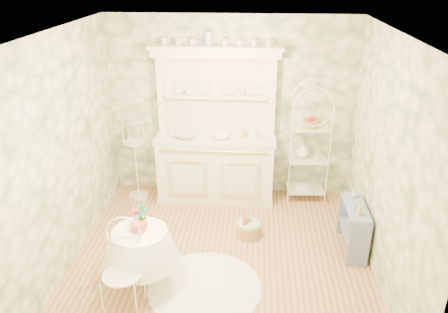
# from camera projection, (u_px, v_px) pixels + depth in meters

# --- Properties ---
(floor) EXTENTS (3.60, 3.60, 0.00)m
(floor) POSITION_uv_depth(u_px,v_px,m) (221.00, 258.00, 5.38)
(floor) COLOR tan
(floor) RESTS_ON ground
(ceiling) EXTENTS (3.60, 3.60, 0.00)m
(ceiling) POSITION_uv_depth(u_px,v_px,m) (220.00, 33.00, 4.28)
(ceiling) COLOR white
(ceiling) RESTS_ON floor
(wall_left) EXTENTS (3.60, 3.60, 0.00)m
(wall_left) POSITION_uv_depth(u_px,v_px,m) (63.00, 154.00, 4.95)
(wall_left) COLOR #F2E7C8
(wall_left) RESTS_ON floor
(wall_right) EXTENTS (3.60, 3.60, 0.00)m
(wall_right) POSITION_uv_depth(u_px,v_px,m) (387.00, 164.00, 4.71)
(wall_right) COLOR #F2E7C8
(wall_right) RESTS_ON floor
(wall_back) EXTENTS (3.60, 3.60, 0.00)m
(wall_back) POSITION_uv_depth(u_px,v_px,m) (231.00, 108.00, 6.47)
(wall_back) COLOR #F2E7C8
(wall_back) RESTS_ON floor
(wall_front) EXTENTS (3.60, 3.60, 0.00)m
(wall_front) POSITION_uv_depth(u_px,v_px,m) (201.00, 260.00, 3.19)
(wall_front) COLOR #F2E7C8
(wall_front) RESTS_ON floor
(kitchen_dresser) EXTENTS (1.87, 0.61, 2.29)m
(kitchen_dresser) POSITION_uv_depth(u_px,v_px,m) (215.00, 128.00, 6.31)
(kitchen_dresser) COLOR white
(kitchen_dresser) RESTS_ON floor
(bakers_rack) EXTENTS (0.63, 0.47, 1.94)m
(bakers_rack) POSITION_uv_depth(u_px,v_px,m) (309.00, 139.00, 6.37)
(bakers_rack) COLOR white
(bakers_rack) RESTS_ON floor
(side_shelf) EXTENTS (0.35, 0.76, 0.63)m
(side_shelf) POSITION_uv_depth(u_px,v_px,m) (353.00, 227.00, 5.44)
(side_shelf) COLOR #6D80A4
(side_shelf) RESTS_ON floor
(round_table) EXTENTS (0.65, 0.65, 0.63)m
(round_table) POSITION_uv_depth(u_px,v_px,m) (142.00, 262.00, 4.81)
(round_table) COLOR white
(round_table) RESTS_ON floor
(cafe_chair) EXTENTS (0.46, 0.46, 0.89)m
(cafe_chair) POSITION_uv_depth(u_px,v_px,m) (122.00, 275.00, 4.41)
(cafe_chair) COLOR white
(cafe_chair) RESTS_ON floor
(birdcage_stand) EXTENTS (0.35, 0.35, 1.38)m
(birdcage_stand) POSITION_uv_depth(u_px,v_px,m) (135.00, 156.00, 6.51)
(birdcage_stand) COLOR white
(birdcage_stand) RESTS_ON floor
(floor_basket) EXTENTS (0.40, 0.40, 0.24)m
(floor_basket) POSITION_uv_depth(u_px,v_px,m) (249.00, 228.00, 5.78)
(floor_basket) COLOR tan
(floor_basket) RESTS_ON floor
(lace_rug) EXTENTS (1.67, 1.67, 0.01)m
(lace_rug) POSITION_uv_depth(u_px,v_px,m) (205.00, 287.00, 4.89)
(lace_rug) COLOR white
(lace_rug) RESTS_ON floor
(bowl_floral) EXTENTS (0.42, 0.42, 0.08)m
(bowl_floral) POSITION_uv_depth(u_px,v_px,m) (186.00, 137.00, 6.32)
(bowl_floral) COLOR white
(bowl_floral) RESTS_ON kitchen_dresser
(bowl_white) EXTENTS (0.25, 0.25, 0.08)m
(bowl_white) POSITION_uv_depth(u_px,v_px,m) (221.00, 138.00, 6.29)
(bowl_white) COLOR white
(bowl_white) RESTS_ON kitchen_dresser
(cup_left) EXTENTS (0.16, 0.16, 0.10)m
(cup_left) POSITION_uv_depth(u_px,v_px,m) (189.00, 93.00, 6.29)
(cup_left) COLOR white
(cup_left) RESTS_ON kitchen_dresser
(cup_right) EXTENTS (0.14, 0.14, 0.10)m
(cup_right) POSITION_uv_depth(u_px,v_px,m) (241.00, 94.00, 6.24)
(cup_right) COLOR white
(cup_right) RESTS_ON kitchen_dresser
(potted_geranium) EXTENTS (0.19, 0.17, 0.31)m
(potted_geranium) POSITION_uv_depth(u_px,v_px,m) (142.00, 219.00, 4.62)
(potted_geranium) COLOR #3F7238
(potted_geranium) RESTS_ON round_table
(bottle_amber) EXTENTS (0.07, 0.07, 0.16)m
(bottle_amber) POSITION_uv_depth(u_px,v_px,m) (359.00, 210.00, 5.11)
(bottle_amber) COLOR gold
(bottle_amber) RESTS_ON side_shelf
(bottle_blue) EXTENTS (0.06, 0.06, 0.11)m
(bottle_blue) POSITION_uv_depth(u_px,v_px,m) (354.00, 205.00, 5.26)
(bottle_blue) COLOR #84A6B9
(bottle_blue) RESTS_ON side_shelf
(bottle_glass) EXTENTS (0.09, 0.09, 0.09)m
(bottle_glass) POSITION_uv_depth(u_px,v_px,m) (354.00, 195.00, 5.51)
(bottle_glass) COLOR silver
(bottle_glass) RESTS_ON side_shelf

